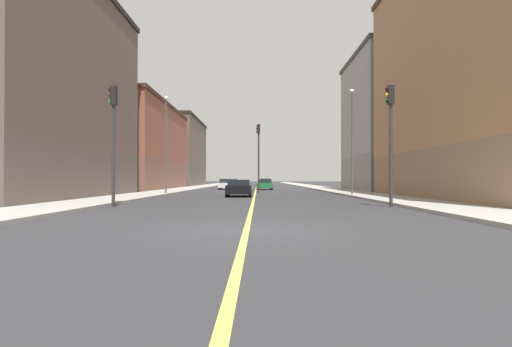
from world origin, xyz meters
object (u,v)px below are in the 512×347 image
(traffic_light_median_far, at_px, (258,149))
(car_black, at_px, (239,188))
(traffic_light_right_near, at_px, (113,128))
(car_silver, at_px, (232,183))
(building_right_distant, at_px, (172,153))
(car_white, at_px, (226,184))
(building_left_near, at_px, (498,68))
(building_right_midblock, at_px, (131,147))
(building_left_mid, at_px, (399,123))
(street_lamp_left_near, at_px, (352,131))
(car_blue, at_px, (265,183))
(street_lamp_right_near, at_px, (166,135))
(building_right_corner, at_px, (22,87))
(traffic_light_left_near, at_px, (390,128))
(car_green, at_px, (264,185))

(traffic_light_median_far, height_order, car_black, traffic_light_median_far)
(traffic_light_right_near, xyz_separation_m, car_silver, (2.79, 47.51, -3.11))
(building_right_distant, relative_size, car_white, 4.93)
(building_left_near, relative_size, building_right_midblock, 0.94)
(building_left_mid, bearing_deg, car_white, 156.81)
(car_black, bearing_deg, traffic_light_right_near, -114.17)
(street_lamp_left_near, bearing_deg, car_silver, 108.48)
(building_right_midblock, xyz_separation_m, building_right_distant, (-0.00, 25.43, 0.81))
(traffic_light_median_far, bearing_deg, car_black, -99.35)
(building_left_near, xyz_separation_m, car_blue, (-13.84, 48.25, -7.64))
(building_right_midblock, relative_size, traffic_light_right_near, 4.13)
(street_lamp_right_near, bearing_deg, building_left_mid, 22.09)
(building_right_distant, bearing_deg, car_blue, -9.60)
(traffic_light_right_near, height_order, car_blue, traffic_light_right_near)
(building_right_midblock, distance_m, building_right_distant, 25.44)
(street_lamp_left_near, height_order, street_lamp_right_near, street_lamp_right_near)
(building_right_distant, relative_size, traffic_light_right_near, 3.71)
(traffic_light_right_near, distance_m, street_lamp_left_near, 19.45)
(building_right_corner, distance_m, car_blue, 50.30)
(street_lamp_left_near, xyz_separation_m, car_black, (-8.82, -0.97, -4.42))
(traffic_light_left_near, height_order, traffic_light_right_near, traffic_light_left_near)
(car_blue, bearing_deg, car_silver, -126.76)
(car_black, xyz_separation_m, car_white, (-2.55, 21.66, 0.01))
(building_right_distant, bearing_deg, building_left_mid, -46.09)
(street_lamp_right_near, height_order, car_green, street_lamp_right_near)
(traffic_light_right_near, height_order, car_green, traffic_light_right_near)
(building_left_near, bearing_deg, car_green, 118.78)
(building_left_near, height_order, car_silver, building_left_near)
(building_left_near, distance_m, car_green, 30.66)
(traffic_light_left_near, xyz_separation_m, car_black, (-7.80, 12.17, -3.15))
(traffic_light_left_near, bearing_deg, building_left_near, 36.33)
(street_lamp_left_near, distance_m, car_black, 9.91)
(traffic_light_right_near, distance_m, car_black, 13.70)
(building_left_mid, bearing_deg, street_lamp_left_near, -121.58)
(building_right_corner, height_order, traffic_light_right_near, building_right_corner)
(car_green, height_order, car_white, car_white)
(car_green, bearing_deg, traffic_light_left_near, -80.24)
(building_right_midblock, bearing_deg, traffic_light_right_near, -74.86)
(building_right_corner, bearing_deg, traffic_light_left_near, -19.42)
(street_lamp_left_near, bearing_deg, building_right_midblock, 140.48)
(traffic_light_right_near, height_order, car_black, traffic_light_right_near)
(building_right_distant, distance_m, traffic_light_right_near, 58.20)
(building_left_mid, bearing_deg, traffic_light_median_far, -163.59)
(building_right_distant, xyz_separation_m, car_black, (14.14, -45.34, -5.41))
(building_right_distant, bearing_deg, car_white, -63.92)
(building_right_corner, bearing_deg, traffic_light_median_far, 40.82)
(building_right_corner, xyz_separation_m, street_lamp_right_near, (7.70, 8.61, -2.32))
(car_silver, distance_m, car_white, 13.68)
(street_lamp_right_near, xyz_separation_m, car_silver, (3.78, 31.17, -4.43))
(street_lamp_right_near, bearing_deg, building_right_distant, 100.59)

